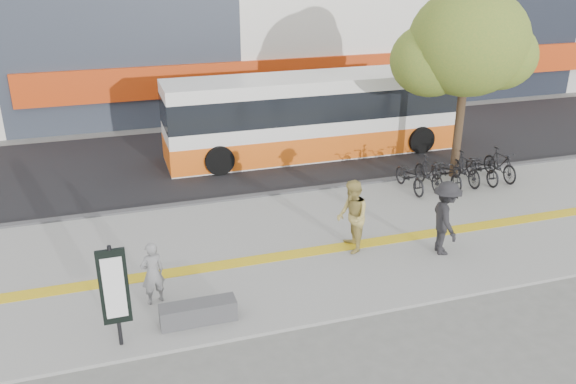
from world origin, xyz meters
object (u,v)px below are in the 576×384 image
object	(u,v)px
signboard	(114,288)
seated_woman	(152,273)
bus	(315,118)
pedestrian_tan	(352,217)
street_tree	(465,44)
bench	(198,312)
pedestrian_dark	(446,218)

from	to	relation	value
signboard	seated_woman	world-z (taller)	signboard
bus	pedestrian_tan	bearing A→B (deg)	-102.91
street_tree	bus	xyz separation A→B (m)	(-3.70, 3.68, -3.06)
bus	signboard	bearing A→B (deg)	-127.52
signboard	bus	size ratio (longest dim) A/B	0.20
signboard	seated_woman	xyz separation A→B (m)	(0.80, 1.34, -0.55)
bench	seated_woman	world-z (taller)	seated_woman
signboard	bus	distance (m)	12.62
bench	street_tree	world-z (taller)	street_tree
bus	pedestrian_dark	xyz separation A→B (m)	(0.43, -8.54, -0.41)
signboard	seated_woman	distance (m)	1.66
street_tree	seated_woman	size ratio (longest dim) A/B	4.30
bus	pedestrian_dark	world-z (taller)	bus
seated_woman	signboard	bearing A→B (deg)	41.86
street_tree	pedestrian_tan	bearing A→B (deg)	-143.58
signboard	pedestrian_tan	size ratio (longest dim) A/B	1.15
seated_woman	pedestrian_tan	bearing A→B (deg)	173.16
bench	street_tree	size ratio (longest dim) A/B	0.25
signboard	street_tree	bearing A→B (deg)	29.07
street_tree	pedestrian_tan	world-z (taller)	street_tree
bench	bus	distance (m)	11.51
signboard	pedestrian_dark	world-z (taller)	signboard
signboard	pedestrian_dark	bearing A→B (deg)	10.26
pedestrian_tan	bus	bearing A→B (deg)	175.41
bus	seated_woman	bearing A→B (deg)	-128.47
street_tree	pedestrian_tan	size ratio (longest dim) A/B	3.31
bus	pedestrian_tan	xyz separation A→B (m)	(-1.77, -7.71, -0.42)
street_tree	signboard	bearing A→B (deg)	-150.93
signboard	bus	world-z (taller)	bus
street_tree	bus	distance (m)	6.05
bench	signboard	distance (m)	1.94
bench	pedestrian_dark	distance (m)	6.66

